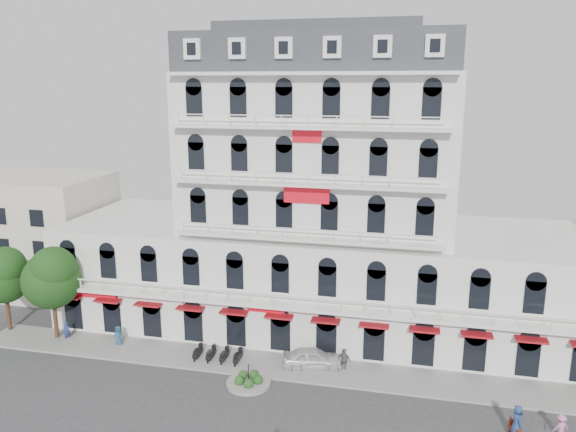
# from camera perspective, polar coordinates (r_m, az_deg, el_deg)

# --- Properties ---
(sidewalk) EXTENTS (53.00, 4.00, 0.16)m
(sidewalk) POSITION_cam_1_polar(r_m,az_deg,el_deg) (44.15, 1.01, -15.19)
(sidewalk) COLOR gray
(sidewalk) RESTS_ON ground
(main_building) EXTENTS (45.00, 15.00, 25.80)m
(main_building) POSITION_cam_1_polar(r_m,az_deg,el_deg) (48.92, 3.23, 0.09)
(main_building) COLOR silver
(main_building) RESTS_ON ground
(flank_building_west) EXTENTS (14.00, 10.00, 12.00)m
(flank_building_west) POSITION_cam_1_polar(r_m,az_deg,el_deg) (63.75, -24.13, -1.60)
(flank_building_west) COLOR beige
(flank_building_west) RESTS_ON ground
(traffic_island) EXTENTS (3.20, 3.20, 1.60)m
(traffic_island) POSITION_cam_1_polar(r_m,az_deg,el_deg) (42.19, -4.03, -16.41)
(traffic_island) COLOR gray
(traffic_island) RESTS_ON ground
(parked_scooter_row) EXTENTS (4.40, 1.80, 1.10)m
(parked_scooter_row) POSITION_cam_1_polar(r_m,az_deg,el_deg) (45.59, -7.14, -14.44)
(parked_scooter_row) COLOR black
(parked_scooter_row) RESTS_ON ground
(tree_west_outer) EXTENTS (4.50, 4.48, 7.76)m
(tree_west_outer) POSITION_cam_1_polar(r_m,az_deg,el_deg) (53.97, -26.91, -5.19)
(tree_west_outer) COLOR #382314
(tree_west_outer) RESTS_ON ground
(tree_west_inner) EXTENTS (4.76, 4.76, 8.25)m
(tree_west_inner) POSITION_cam_1_polar(r_m,az_deg,el_deg) (50.50, -22.91, -5.60)
(tree_west_inner) COLOR #382314
(tree_west_inner) RESTS_ON ground
(parked_car) EXTENTS (4.91, 2.81, 1.57)m
(parked_car) POSITION_cam_1_polar(r_m,az_deg,el_deg) (44.08, 2.54, -14.22)
(parked_car) COLOR silver
(parked_car) RESTS_ON ground
(rider_east) EXTENTS (0.83, 1.67, 2.36)m
(rider_east) POSITION_cam_1_polar(r_m,az_deg,el_deg) (38.63, 22.23, -18.88)
(rider_east) COLOR maroon
(rider_east) RESTS_ON ground
(pedestrian_left) EXTENTS (0.87, 0.59, 1.74)m
(pedestrian_left) POSITION_cam_1_polar(r_m,az_deg,el_deg) (49.27, -16.85, -11.60)
(pedestrian_left) COLOR navy
(pedestrian_left) RESTS_ON ground
(pedestrian_mid) EXTENTS (1.15, 0.76, 1.82)m
(pedestrian_mid) POSITION_cam_1_polar(r_m,az_deg,el_deg) (43.71, 5.76, -14.34)
(pedestrian_mid) COLOR #56575E
(pedestrian_mid) RESTS_ON ground
(pedestrian_right) EXTENTS (1.18, 0.97, 1.59)m
(pedestrian_right) POSITION_cam_1_polar(r_m,az_deg,el_deg) (40.09, 25.97, -18.69)
(pedestrian_right) COLOR pink
(pedestrian_right) RESTS_ON ground
(pedestrian_far) EXTENTS (0.65, 0.70, 1.61)m
(pedestrian_far) POSITION_cam_1_polar(r_m,az_deg,el_deg) (51.70, -21.53, -10.83)
(pedestrian_far) COLOR navy
(pedestrian_far) RESTS_ON ground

